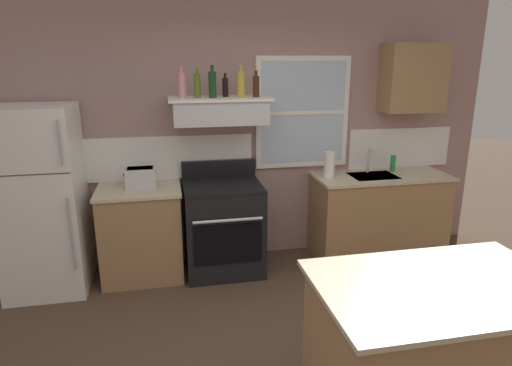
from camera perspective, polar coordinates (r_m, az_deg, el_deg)
back_wall at (r=4.66m, az=-1.57°, el=6.46°), size 5.40×0.11×2.70m
refrigerator at (r=4.47m, az=-25.73°, el=-2.08°), size 0.70×0.72×1.72m
counter_left_of_stove at (r=4.53m, az=-14.42°, el=-6.16°), size 0.79×0.63×0.91m
toaster at (r=4.38m, az=-14.55°, el=0.73°), size 0.30×0.20×0.19m
stove_range at (r=4.51m, az=-4.21°, el=-5.64°), size 0.76×0.69×1.09m
range_hood_shelf at (r=4.32m, az=-4.69°, el=9.29°), size 0.96×0.52×0.24m
bottle_rose_pink at (r=4.24m, az=-9.46°, el=12.29°), size 0.07×0.07×0.29m
bottle_olive_oil_square at (r=4.23m, az=-7.52°, el=12.26°), size 0.06×0.06×0.27m
bottle_dark_green_wine at (r=4.24m, az=-5.60°, el=12.49°), size 0.07×0.07×0.30m
bottle_balsamic_dark at (r=4.34m, az=-3.96°, el=12.18°), size 0.06×0.06×0.22m
bottle_champagne_gold_foil at (r=4.28m, az=-1.94°, el=12.60°), size 0.08×0.08×0.30m
bottle_brown_stout at (r=4.30m, az=0.01°, el=12.32°), size 0.06×0.06×0.25m
counter_right_with_sink at (r=5.03m, az=15.34°, el=-3.95°), size 1.43×0.63×0.91m
sink_faucet at (r=4.90m, az=14.33°, el=3.25°), size 0.03×0.17×0.28m
paper_towel_roll at (r=4.63m, az=9.36°, el=2.30°), size 0.11×0.11×0.27m
dish_soap_bottle at (r=5.05m, az=17.12°, el=2.41°), size 0.06×0.06×0.18m
kitchen_island at (r=2.95m, az=21.76°, el=-19.63°), size 1.40×0.90×0.91m
upper_cabinet_right at (r=5.05m, az=19.49°, el=12.56°), size 0.64×0.32×0.70m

